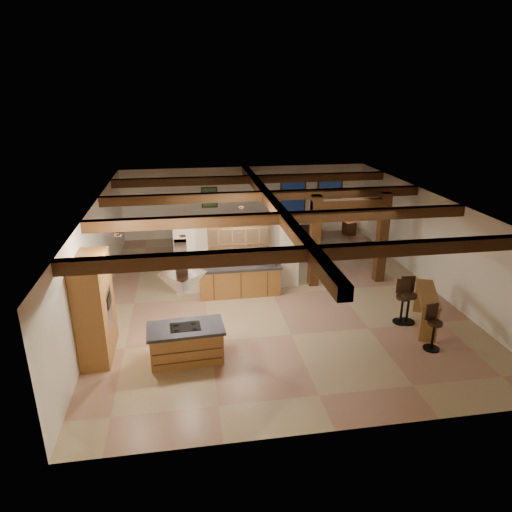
{
  "coord_description": "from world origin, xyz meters",
  "views": [
    {
      "loc": [
        -2.5,
        -12.41,
        5.93
      ],
      "look_at": [
        -0.44,
        0.5,
        1.08
      ],
      "focal_mm": 32.0,
      "sensor_mm": 36.0,
      "label": 1
    }
  ],
  "objects": [
    {
      "name": "ground",
      "position": [
        0.0,
        0.0,
        0.0
      ],
      "size": [
        12.0,
        12.0,
        0.0
      ],
      "primitive_type": "plane",
      "color": "tan",
      "rests_on": "ground"
    },
    {
      "name": "room_walls",
      "position": [
        0.0,
        0.0,
        1.78
      ],
      "size": [
        12.0,
        12.0,
        12.0
      ],
      "color": "white",
      "rests_on": "ground"
    },
    {
      "name": "ceiling_beams",
      "position": [
        0.0,
        0.0,
        2.76
      ],
      "size": [
        10.0,
        12.0,
        0.28
      ],
      "color": "#381D0E",
      "rests_on": "room_walls"
    },
    {
      "name": "timber_posts",
      "position": [
        2.5,
        0.5,
        1.76
      ],
      "size": [
        2.5,
        0.3,
        2.9
      ],
      "color": "#381D0E",
      "rests_on": "ground"
    },
    {
      "name": "partition_wall",
      "position": [
        -1.0,
        0.5,
        1.1
      ],
      "size": [
        3.8,
        0.18,
        2.2
      ],
      "primitive_type": "cube",
      "color": "white",
      "rests_on": "ground"
    },
    {
      "name": "pantry_cabinet",
      "position": [
        -4.67,
        -2.6,
        1.2
      ],
      "size": [
        0.67,
        1.6,
        2.4
      ],
      "color": "brown",
      "rests_on": "ground"
    },
    {
      "name": "back_counter",
      "position": [
        -1.0,
        0.11,
        0.48
      ],
      "size": [
        2.5,
        0.66,
        0.94
      ],
      "color": "brown",
      "rests_on": "ground"
    },
    {
      "name": "upper_display_cabinet",
      "position": [
        -1.0,
        0.31,
        1.85
      ],
      "size": [
        1.8,
        0.36,
        0.95
      ],
      "color": "brown",
      "rests_on": "partition_wall"
    },
    {
      "name": "range_hood",
      "position": [
        -2.65,
        -3.19,
        1.78
      ],
      "size": [
        1.1,
        1.1,
        1.4
      ],
      "color": "silver",
      "rests_on": "room_walls"
    },
    {
      "name": "back_windows",
      "position": [
        2.8,
        5.93,
        1.5
      ],
      "size": [
        2.7,
        0.07,
        1.7
      ],
      "color": "#381D0E",
      "rests_on": "room_walls"
    },
    {
      "name": "framed_art",
      "position": [
        -1.5,
        5.94,
        1.7
      ],
      "size": [
        0.65,
        0.05,
        0.85
      ],
      "color": "#381D0E",
      "rests_on": "room_walls"
    },
    {
      "name": "recessed_cans",
      "position": [
        -2.53,
        -1.93,
        2.87
      ],
      "size": [
        3.16,
        2.46,
        0.03
      ],
      "color": "silver",
      "rests_on": "room_walls"
    },
    {
      "name": "kitchen_island",
      "position": [
        -2.65,
        -3.19,
        0.43
      ],
      "size": [
        1.78,
        1.02,
        0.86
      ],
      "color": "brown",
      "rests_on": "ground"
    },
    {
      "name": "dining_table",
      "position": [
        0.35,
        3.01,
        0.31
      ],
      "size": [
        1.97,
        1.52,
        0.61
      ],
      "primitive_type": "imported",
      "rotation": [
        0.0,
        0.0,
        -0.36
      ],
      "color": "#402110",
      "rests_on": "ground"
    },
    {
      "name": "sofa",
      "position": [
        2.05,
        5.34,
        0.29
      ],
      "size": [
        2.06,
        0.92,
        0.59
      ],
      "primitive_type": "imported",
      "rotation": [
        0.0,
        0.0,
        3.08
      ],
      "color": "black",
      "rests_on": "ground"
    },
    {
      "name": "microwave",
      "position": [
        -0.1,
        0.11,
        1.06
      ],
      "size": [
        0.51,
        0.43,
        0.24
      ],
      "primitive_type": "imported",
      "rotation": [
        0.0,
        0.0,
        2.78
      ],
      "color": "silver",
      "rests_on": "back_counter"
    },
    {
      "name": "bar_counter",
      "position": [
        3.56,
        -2.57,
        0.64
      ],
      "size": [
        1.12,
        1.86,
        0.96
      ],
      "color": "brown",
      "rests_on": "ground"
    },
    {
      "name": "side_table",
      "position": [
        4.36,
        5.35,
        0.28
      ],
      "size": [
        0.53,
        0.53,
        0.55
      ],
      "primitive_type": "cube",
      "rotation": [
        0.0,
        0.0,
        0.22
      ],
      "color": "#381D0E",
      "rests_on": "ground"
    },
    {
      "name": "table_lamp",
      "position": [
        4.36,
        5.35,
        0.77
      ],
      "size": [
        0.26,
        0.26,
        0.3
      ],
      "color": "black",
      "rests_on": "side_table"
    },
    {
      "name": "bar_stool_a",
      "position": [
        3.17,
        -3.63,
        0.57
      ],
      "size": [
        0.39,
        0.41,
        1.12
      ],
      "color": "black",
      "rests_on": "ground"
    },
    {
      "name": "bar_stool_b",
      "position": [
        3.05,
        -2.27,
        0.6
      ],
      "size": [
        0.43,
        0.45,
        1.18
      ],
      "color": "black",
      "rests_on": "ground"
    },
    {
      "name": "bar_stool_c",
      "position": [
        3.2,
        -2.28,
        0.64
      ],
      "size": [
        0.44,
        0.44,
        1.25
      ],
      "color": "black",
      "rests_on": "ground"
    },
    {
      "name": "dining_chairs",
      "position": [
        0.35,
        3.01,
        0.61
      ],
      "size": [
        1.93,
        1.93,
        1.21
      ],
      "color": "#381D0E",
      "rests_on": "ground"
    }
  ]
}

